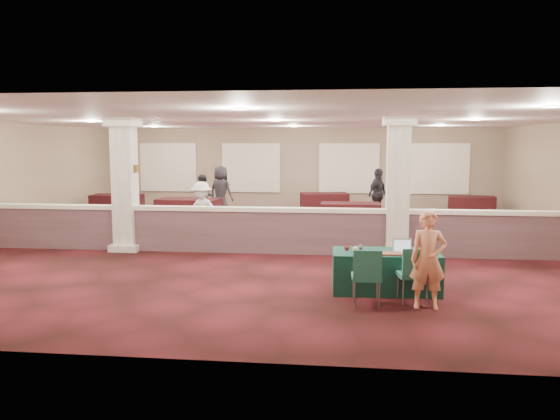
# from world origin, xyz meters

# --- Properties ---
(ground) EXTENTS (16.00, 16.00, 0.00)m
(ground) POSITION_xyz_m (0.00, 0.00, 0.00)
(ground) COLOR #4C1319
(ground) RESTS_ON ground
(wall_back) EXTENTS (16.00, 0.04, 3.20)m
(wall_back) POSITION_xyz_m (0.00, 8.00, 1.60)
(wall_back) COLOR #85725C
(wall_back) RESTS_ON ground
(wall_front) EXTENTS (16.00, 0.04, 3.20)m
(wall_front) POSITION_xyz_m (0.00, -8.00, 1.60)
(wall_front) COLOR #85725C
(wall_front) RESTS_ON ground
(ceiling) EXTENTS (16.00, 16.00, 0.02)m
(ceiling) POSITION_xyz_m (0.00, 0.00, 3.20)
(ceiling) COLOR white
(ceiling) RESTS_ON wall_back
(partition_wall) EXTENTS (15.60, 0.28, 1.10)m
(partition_wall) POSITION_xyz_m (0.00, -1.50, 0.57)
(partition_wall) COLOR #523738
(partition_wall) RESTS_ON ground
(column_left) EXTENTS (0.72, 0.72, 3.20)m
(column_left) POSITION_xyz_m (-3.50, -1.50, 1.64)
(column_left) COLOR beige
(column_left) RESTS_ON ground
(column_right) EXTENTS (0.72, 0.72, 3.20)m
(column_right) POSITION_xyz_m (3.00, -1.50, 1.64)
(column_right) COLOR beige
(column_right) RESTS_ON ground
(sconce_left) EXTENTS (0.12, 0.12, 0.18)m
(sconce_left) POSITION_xyz_m (-3.78, -1.50, 2.00)
(sconce_left) COLOR brown
(sconce_left) RESTS_ON column_left
(sconce_right) EXTENTS (0.12, 0.12, 0.18)m
(sconce_right) POSITION_xyz_m (-3.22, -1.50, 2.00)
(sconce_right) COLOR brown
(sconce_right) RESTS_ON column_left
(near_table) EXTENTS (1.88, 0.99, 0.71)m
(near_table) POSITION_xyz_m (2.52, -4.58, 0.36)
(near_table) COLOR #0F3A2A
(near_table) RESTS_ON ground
(conf_chair_main) EXTENTS (0.52, 0.52, 0.93)m
(conf_chair_main) POSITION_xyz_m (2.92, -5.30, 0.55)
(conf_chair_main) COLOR #216256
(conf_chair_main) RESTS_ON ground
(conf_chair_side) EXTENTS (0.48, 0.49, 0.94)m
(conf_chair_side) POSITION_xyz_m (2.15, -5.56, 0.56)
(conf_chair_side) COLOR #216256
(conf_chair_side) RESTS_ON ground
(woman) EXTENTS (0.57, 0.39, 1.56)m
(woman) POSITION_xyz_m (3.10, -5.53, 0.78)
(woman) COLOR #E69D64
(woman) RESTS_ON ground
(far_table_front_left) EXTENTS (2.09, 1.20, 0.81)m
(far_table_front_left) POSITION_xyz_m (-3.23, 3.00, 0.40)
(far_table_front_left) COLOR black
(far_table_front_left) RESTS_ON ground
(far_table_front_center) EXTENTS (1.86, 0.94, 0.75)m
(far_table_front_center) POSITION_xyz_m (2.00, 2.89, 0.37)
(far_table_front_center) COLOR black
(far_table_front_center) RESTS_ON ground
(far_table_front_right) EXTENTS (1.84, 1.27, 0.68)m
(far_table_front_right) POSITION_xyz_m (3.86, 0.30, 0.34)
(far_table_front_right) COLOR black
(far_table_front_right) RESTS_ON ground
(far_table_back_left) EXTENTS (1.85, 1.01, 0.73)m
(far_table_back_left) POSITION_xyz_m (-6.50, 4.97, 0.36)
(far_table_back_left) COLOR black
(far_table_back_left) RESTS_ON ground
(far_table_back_center) EXTENTS (1.90, 1.17, 0.72)m
(far_table_back_center) POSITION_xyz_m (1.07, 6.48, 0.36)
(far_table_back_center) COLOR black
(far_table_back_center) RESTS_ON ground
(far_table_back_right) EXTENTS (1.74, 1.04, 0.66)m
(far_table_back_right) POSITION_xyz_m (6.50, 6.50, 0.33)
(far_table_back_right) COLOR black
(far_table_back_right) RESTS_ON ground
(attendee_a) EXTENTS (0.78, 0.49, 1.53)m
(attendee_a) POSITION_xyz_m (-2.98, 4.00, 0.77)
(attendee_a) COLOR black
(attendee_a) RESTS_ON ground
(attendee_b) EXTENTS (1.10, 0.69, 1.58)m
(attendee_b) POSITION_xyz_m (-2.00, 0.00, 0.79)
(attendee_b) COLOR silver
(attendee_b) RESTS_ON ground
(attendee_c) EXTENTS (0.98, 1.14, 1.76)m
(attendee_c) POSITION_xyz_m (2.93, 4.46, 0.88)
(attendee_c) COLOR black
(attendee_c) RESTS_ON ground
(attendee_d) EXTENTS (1.00, 0.76, 1.81)m
(attendee_d) POSITION_xyz_m (-2.53, 4.67, 0.90)
(attendee_d) COLOR black
(attendee_d) RESTS_ON ground
(laptop_base) EXTENTS (0.33, 0.24, 0.02)m
(laptop_base) POSITION_xyz_m (2.81, -4.62, 0.72)
(laptop_base) COLOR silver
(laptop_base) RESTS_ON near_table
(laptop_screen) EXTENTS (0.32, 0.02, 0.21)m
(laptop_screen) POSITION_xyz_m (2.81, -4.51, 0.84)
(laptop_screen) COLOR silver
(laptop_screen) RESTS_ON near_table
(screen_glow) EXTENTS (0.29, 0.01, 0.19)m
(screen_glow) POSITION_xyz_m (2.81, -4.52, 0.82)
(screen_glow) COLOR silver
(screen_glow) RESTS_ON near_table
(knitting) EXTENTS (0.40, 0.31, 0.03)m
(knitting) POSITION_xyz_m (2.57, -4.82, 0.73)
(knitting) COLOR #BB401D
(knitting) RESTS_ON near_table
(yarn_cream) EXTENTS (0.11, 0.11, 0.11)m
(yarn_cream) POSITION_xyz_m (1.99, -4.70, 0.76)
(yarn_cream) COLOR #C0AF9E
(yarn_cream) RESTS_ON near_table
(yarn_red) EXTENTS (0.10, 0.10, 0.10)m
(yarn_red) POSITION_xyz_m (1.83, -4.56, 0.76)
(yarn_red) COLOR maroon
(yarn_red) RESTS_ON near_table
(yarn_grey) EXTENTS (0.10, 0.10, 0.10)m
(yarn_grey) POSITION_xyz_m (2.08, -4.48, 0.76)
(yarn_grey) COLOR #505055
(yarn_grey) RESTS_ON near_table
(scissors) EXTENTS (0.12, 0.03, 0.01)m
(scissors) POSITION_xyz_m (3.16, -4.83, 0.72)
(scissors) COLOR red
(scissors) RESTS_ON near_table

